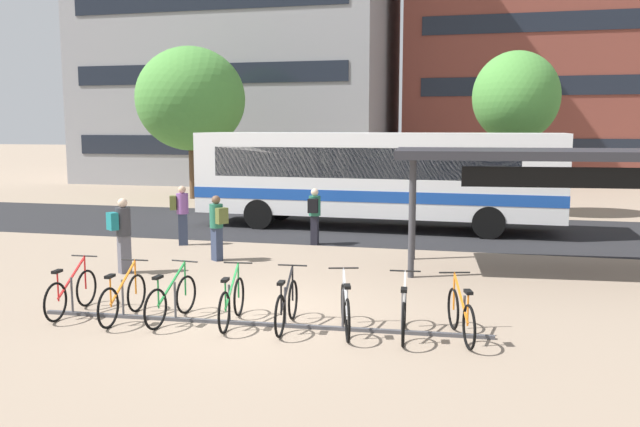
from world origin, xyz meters
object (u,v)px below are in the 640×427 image
parked_bicycle_green_2 (171,300)px  parked_bicycle_red_0 (71,293)px  street_tree_1 (516,97)px  city_bus (377,176)px  parked_bicycle_orange_1 (123,299)px  transit_shelter (543,158)px  parked_bicycle_green_3 (232,303)px  commuter_teal_pack_2 (122,230)px  parked_bicycle_silver_5 (345,310)px  parked_bicycle_orange_7 (461,316)px  parked_bicycle_white_6 (404,313)px  commuter_olive_pack_1 (181,211)px  commuter_black_pack_3 (314,212)px  commuter_olive_pack_0 (217,223)px  parked_bicycle_black_4 (287,306)px  street_tree_0 (191,99)px

parked_bicycle_green_2 → parked_bicycle_red_0: bearing=94.6°
parked_bicycle_red_0 → street_tree_1: bearing=-31.1°
city_bus → parked_bicycle_orange_1: city_bus is taller
parked_bicycle_green_2 → transit_shelter: 8.96m
parked_bicycle_green_3 → commuter_teal_pack_2: size_ratio=0.97×
street_tree_1 → transit_shelter: bearing=-89.5°
parked_bicycle_green_2 → parked_bicycle_silver_5: 3.09m
parked_bicycle_green_3 → parked_bicycle_silver_5: bearing=-96.0°
parked_bicycle_orange_7 → city_bus: bearing=-0.2°
parked_bicycle_white_6 → parked_bicycle_orange_7: (0.90, 0.09, 0.00)m
parked_bicycle_red_0 → parked_bicycle_silver_5: same height
parked_bicycle_green_2 → street_tree_1: bearing=-17.6°
commuter_olive_pack_1 → parked_bicycle_orange_1: bearing=-96.8°
commuter_olive_pack_1 → street_tree_1: bearing=19.2°
commuter_black_pack_3 → city_bus: bearing=-23.1°
parked_bicycle_red_0 → parked_bicycle_orange_1: bearing=-99.0°
parked_bicycle_orange_1 → commuter_teal_pack_2: commuter_teal_pack_2 is taller
parked_bicycle_orange_1 → commuter_olive_pack_0: (-0.35, 5.19, 0.58)m
parked_bicycle_green_3 → commuter_olive_pack_1: commuter_olive_pack_1 is taller
parked_bicycle_black_4 → parked_bicycle_white_6: size_ratio=1.00×
parked_bicycle_green_3 → street_tree_0: 20.89m
parked_bicycle_orange_1 → parked_bicycle_green_3: same height
commuter_black_pack_3 → street_tree_0: (-8.61, 10.56, 3.74)m
city_bus → parked_bicycle_silver_5: 11.37m
city_bus → commuter_teal_pack_2: bearing=-118.8°
transit_shelter → commuter_olive_pack_1: 9.93m
transit_shelter → commuter_black_pack_3: (-5.98, 2.27, -1.74)m
city_bus → street_tree_0: (-9.90, 7.07, 2.91)m
city_bus → commuter_olive_pack_1: 6.74m
parked_bicycle_orange_1 → parked_bicycle_green_3: (1.97, 0.20, 0.00)m
parked_bicycle_orange_1 → parked_bicycle_silver_5: (3.97, 0.23, 0.00)m
parked_bicycle_green_2 → commuter_teal_pack_2: size_ratio=0.98×
parked_bicycle_green_3 → commuter_olive_pack_1: (-4.18, 6.81, 0.61)m
transit_shelter → commuter_teal_pack_2: (-9.43, -2.36, -1.67)m
parked_bicycle_black_4 → street_tree_1: bearing=-19.7°
parked_bicycle_orange_1 → commuter_teal_pack_2: 3.91m
commuter_teal_pack_2 → commuter_black_pack_3: 5.77m
parked_bicycle_white_6 → parked_bicycle_green_3: bearing=85.7°
parked_bicycle_orange_1 → parked_bicycle_green_3: size_ratio=1.00×
city_bus → parked_bicycle_green_3: (-0.83, -11.25, -1.39)m
commuter_olive_pack_1 → parked_bicycle_red_0: bearing=-105.2°
city_bus → commuter_teal_pack_2: size_ratio=6.86×
parked_bicycle_orange_7 → street_tree_0: 22.74m
street_tree_0 → commuter_olive_pack_0: bearing=-63.1°
parked_bicycle_orange_7 → commuter_olive_pack_0: bearing=36.3°
commuter_black_pack_3 → street_tree_0: street_tree_0 is taller
parked_bicycle_red_0 → transit_shelter: transit_shelter is taller
parked_bicycle_green_2 → parked_bicycle_silver_5: same height
commuter_black_pack_3 → street_tree_0: bearing=36.5°
parked_bicycle_orange_1 → parked_bicycle_silver_5: same height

